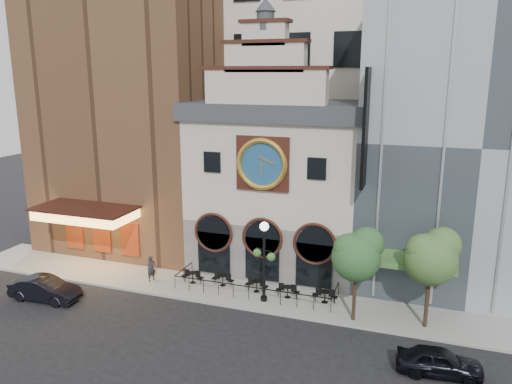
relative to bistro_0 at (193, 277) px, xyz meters
The scene contains 18 objects.
ground 5.21m from the bistro_0, 27.81° to the right, with size 120.00×120.00×0.00m, color black.
sidewalk 4.61m from the bistro_0, ahead, with size 44.00×5.00×0.15m, color gray.
clock_building 9.33m from the bistro_0, 49.74° to the left, with size 12.60×8.78×18.65m.
theater_building 16.48m from the bistro_0, 138.14° to the left, with size 14.00×15.60×25.00m.
retail_building 21.38m from the bistro_0, 23.31° to the left, with size 14.00×14.40×20.00m.
office_tower 26.57m from the bistro_0, 75.40° to the left, with size 20.00×16.00×40.00m, color silver.
cafe_railing 4.58m from the bistro_0, ahead, with size 10.60×2.60×0.90m, color black, non-canonical shape.
bistro_0 is the anchor object (origin of this frame).
bistro_1 2.17m from the bistro_0, ahead, with size 1.58×0.68×0.90m.
bistro_2 4.65m from the bistro_0, ahead, with size 1.58×0.68×0.90m.
bistro_3 6.83m from the bistro_0, ahead, with size 1.58×0.68×0.90m.
bistro_4 9.25m from the bistro_0, ahead, with size 1.58×0.68×0.90m.
car_right 16.97m from the bistro_0, 19.19° to the right, with size 1.64×4.07×1.39m, color black.
car_left 9.53m from the bistro_0, 146.44° to the right, with size 1.61×4.63×1.52m, color black.
pedestrian 2.96m from the bistro_0, 168.06° to the right, with size 0.66×0.43×1.80m, color #212227.
lamppost 6.26m from the bistro_0, 10.11° to the right, with size 1.60×0.95×5.24m.
tree_left 12.04m from the bistro_0, ahead, with size 2.93×2.82×5.64m.
tree_right 15.87m from the bistro_0, ahead, with size 3.06×2.95×5.90m.
Camera 1 is at (10.14, -26.46, 14.35)m, focal length 35.00 mm.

